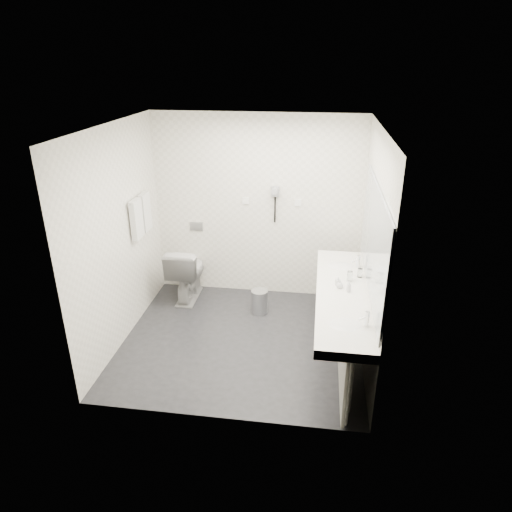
# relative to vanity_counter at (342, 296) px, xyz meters

# --- Properties ---
(floor) EXTENTS (2.80, 2.80, 0.00)m
(floor) POSITION_rel_vanity_counter_xyz_m (-1.12, 0.20, -0.80)
(floor) COLOR #232327
(floor) RESTS_ON ground
(ceiling) EXTENTS (2.80, 2.80, 0.00)m
(ceiling) POSITION_rel_vanity_counter_xyz_m (-1.12, 0.20, 1.70)
(ceiling) COLOR white
(ceiling) RESTS_ON wall_back
(wall_back) EXTENTS (2.80, 0.00, 2.80)m
(wall_back) POSITION_rel_vanity_counter_xyz_m (-1.12, 1.50, 0.45)
(wall_back) COLOR white
(wall_back) RESTS_ON floor
(wall_front) EXTENTS (2.80, 0.00, 2.80)m
(wall_front) POSITION_rel_vanity_counter_xyz_m (-1.12, -1.10, 0.45)
(wall_front) COLOR white
(wall_front) RESTS_ON floor
(wall_left) EXTENTS (0.00, 2.60, 2.60)m
(wall_left) POSITION_rel_vanity_counter_xyz_m (-2.52, 0.20, 0.45)
(wall_left) COLOR white
(wall_left) RESTS_ON floor
(wall_right) EXTENTS (0.00, 2.60, 2.60)m
(wall_right) POSITION_rel_vanity_counter_xyz_m (0.27, 0.20, 0.45)
(wall_right) COLOR white
(wall_right) RESTS_ON floor
(vanity_counter) EXTENTS (0.55, 2.20, 0.10)m
(vanity_counter) POSITION_rel_vanity_counter_xyz_m (0.00, 0.00, 0.00)
(vanity_counter) COLOR white
(vanity_counter) RESTS_ON floor
(vanity_panel) EXTENTS (0.03, 2.15, 0.75)m
(vanity_panel) POSITION_rel_vanity_counter_xyz_m (0.02, 0.00, -0.42)
(vanity_panel) COLOR gray
(vanity_panel) RESTS_ON floor
(vanity_post_near) EXTENTS (0.06, 0.06, 0.75)m
(vanity_post_near) POSITION_rel_vanity_counter_xyz_m (0.05, -1.04, -0.42)
(vanity_post_near) COLOR silver
(vanity_post_near) RESTS_ON floor
(vanity_post_far) EXTENTS (0.06, 0.06, 0.75)m
(vanity_post_far) POSITION_rel_vanity_counter_xyz_m (0.05, 1.04, -0.42)
(vanity_post_far) COLOR silver
(vanity_post_far) RESTS_ON floor
(mirror) EXTENTS (0.02, 2.20, 1.05)m
(mirror) POSITION_rel_vanity_counter_xyz_m (0.26, 0.00, 0.65)
(mirror) COLOR #B2BCC6
(mirror) RESTS_ON wall_right
(basin_near) EXTENTS (0.40, 0.31, 0.05)m
(basin_near) POSITION_rel_vanity_counter_xyz_m (0.00, -0.65, 0.04)
(basin_near) COLOR white
(basin_near) RESTS_ON vanity_counter
(basin_far) EXTENTS (0.40, 0.31, 0.05)m
(basin_far) POSITION_rel_vanity_counter_xyz_m (0.00, 0.65, 0.04)
(basin_far) COLOR white
(basin_far) RESTS_ON vanity_counter
(faucet_near) EXTENTS (0.04, 0.04, 0.15)m
(faucet_near) POSITION_rel_vanity_counter_xyz_m (0.19, -0.65, 0.12)
(faucet_near) COLOR silver
(faucet_near) RESTS_ON vanity_counter
(faucet_far) EXTENTS (0.04, 0.04, 0.15)m
(faucet_far) POSITION_rel_vanity_counter_xyz_m (0.19, 0.65, 0.12)
(faucet_far) COLOR silver
(faucet_far) RESTS_ON vanity_counter
(soap_bottle_a) EXTENTS (0.06, 0.06, 0.11)m
(soap_bottle_a) POSITION_rel_vanity_counter_xyz_m (-0.05, 0.13, 0.10)
(soap_bottle_a) COLOR silver
(soap_bottle_a) RESTS_ON vanity_counter
(soap_bottle_b) EXTENTS (0.10, 0.10, 0.09)m
(soap_bottle_b) POSITION_rel_vanity_counter_xyz_m (-0.03, 0.08, 0.10)
(soap_bottle_b) COLOR silver
(soap_bottle_b) RESTS_ON vanity_counter
(soap_bottle_c) EXTENTS (0.06, 0.06, 0.12)m
(soap_bottle_c) POSITION_rel_vanity_counter_xyz_m (0.06, 0.01, 0.11)
(soap_bottle_c) COLOR silver
(soap_bottle_c) RESTS_ON vanity_counter
(glass_left) EXTENTS (0.07, 0.07, 0.11)m
(glass_left) POSITION_rel_vanity_counter_xyz_m (0.08, 0.27, 0.11)
(glass_left) COLOR silver
(glass_left) RESTS_ON vanity_counter
(glass_right) EXTENTS (0.07, 0.07, 0.10)m
(glass_right) POSITION_rel_vanity_counter_xyz_m (0.20, 0.38, 0.10)
(glass_right) COLOR silver
(glass_right) RESTS_ON vanity_counter
(toilet) EXTENTS (0.44, 0.77, 0.78)m
(toilet) POSITION_rel_vanity_counter_xyz_m (-2.05, 1.16, -0.41)
(toilet) COLOR white
(toilet) RESTS_ON floor
(flush_plate) EXTENTS (0.18, 0.02, 0.12)m
(flush_plate) POSITION_rel_vanity_counter_xyz_m (-1.98, 1.49, 0.15)
(flush_plate) COLOR #B2B5BA
(flush_plate) RESTS_ON wall_back
(pedal_bin) EXTENTS (0.25, 0.25, 0.31)m
(pedal_bin) POSITION_rel_vanity_counter_xyz_m (-1.00, 0.88, -0.65)
(pedal_bin) COLOR #B2B5BA
(pedal_bin) RESTS_ON floor
(bin_lid) EXTENTS (0.22, 0.22, 0.02)m
(bin_lid) POSITION_rel_vanity_counter_xyz_m (-1.00, 0.88, -0.48)
(bin_lid) COLOR #B2B5BA
(bin_lid) RESTS_ON pedal_bin
(towel_rail) EXTENTS (0.02, 0.62, 0.02)m
(towel_rail) POSITION_rel_vanity_counter_xyz_m (-2.47, 0.75, 0.75)
(towel_rail) COLOR silver
(towel_rail) RESTS_ON wall_left
(towel_near) EXTENTS (0.07, 0.24, 0.48)m
(towel_near) POSITION_rel_vanity_counter_xyz_m (-2.46, 0.61, 0.53)
(towel_near) COLOR silver
(towel_near) RESTS_ON towel_rail
(towel_far) EXTENTS (0.07, 0.24, 0.48)m
(towel_far) POSITION_rel_vanity_counter_xyz_m (-2.46, 0.89, 0.53)
(towel_far) COLOR silver
(towel_far) RESTS_ON towel_rail
(dryer_cradle) EXTENTS (0.10, 0.04, 0.14)m
(dryer_cradle) POSITION_rel_vanity_counter_xyz_m (-0.88, 1.47, 0.70)
(dryer_cradle) COLOR #9C9DA2
(dryer_cradle) RESTS_ON wall_back
(dryer_barrel) EXTENTS (0.08, 0.14, 0.08)m
(dryer_barrel) POSITION_rel_vanity_counter_xyz_m (-0.88, 1.40, 0.73)
(dryer_barrel) COLOR #9C9DA2
(dryer_barrel) RESTS_ON dryer_cradle
(dryer_cord) EXTENTS (0.02, 0.02, 0.35)m
(dryer_cord) POSITION_rel_vanity_counter_xyz_m (-0.88, 1.46, 0.45)
(dryer_cord) COLOR black
(dryer_cord) RESTS_ON dryer_cradle
(switch_plate_a) EXTENTS (0.09, 0.02, 0.09)m
(switch_plate_a) POSITION_rel_vanity_counter_xyz_m (-1.27, 1.49, 0.55)
(switch_plate_a) COLOR white
(switch_plate_a) RESTS_ON wall_back
(switch_plate_b) EXTENTS (0.09, 0.02, 0.09)m
(switch_plate_b) POSITION_rel_vanity_counter_xyz_m (-0.57, 1.49, 0.55)
(switch_plate_b) COLOR white
(switch_plate_b) RESTS_ON wall_back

